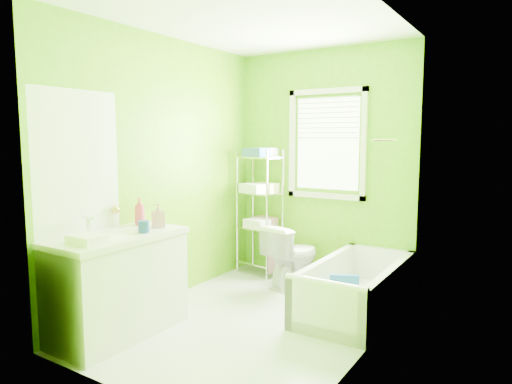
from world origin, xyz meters
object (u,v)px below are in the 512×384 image
Objects in this scene: vanity at (118,281)px; wire_shelf_unit at (261,198)px; bathtub at (355,295)px; toilet at (292,255)px.

wire_shelf_unit is at bearing 87.54° from vanity.
bathtub is 2.20× the size of toilet.
vanity is at bearing -133.98° from bathtub.
vanity is at bearing -92.46° from wire_shelf_unit.
bathtub is at bearing -21.93° from wire_shelf_unit.
wire_shelf_unit is (0.09, 2.08, 0.46)m from vanity.
bathtub is at bearing 46.02° from vanity.
wire_shelf_unit is at bearing -9.19° from toilet.
wire_shelf_unit reaches higher than vanity.
bathtub is 2.14m from vanity.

